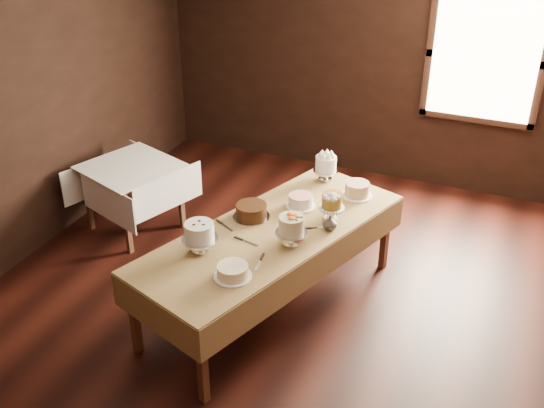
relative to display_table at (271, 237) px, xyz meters
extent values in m
cube|color=black|center=(-0.05, -0.06, -0.72)|extent=(5.00, 6.00, 0.01)
cube|color=black|center=(-0.05, 2.94, 0.68)|extent=(5.00, 0.02, 2.80)
cube|color=black|center=(-2.55, -0.06, 0.68)|extent=(0.02, 6.00, 2.80)
cube|color=#FFEABF|center=(1.25, 2.88, 0.88)|extent=(1.10, 0.05, 1.30)
cube|color=#472716|center=(-0.76, -0.97, -0.37)|extent=(0.08, 0.08, 0.71)
cube|color=#472716|center=(0.01, 1.23, -0.37)|extent=(0.08, 0.08, 0.71)
cube|color=#472716|center=(-0.01, -1.23, -0.37)|extent=(0.08, 0.08, 0.71)
cube|color=#472716|center=(0.76, 0.97, -0.37)|extent=(0.08, 0.08, 0.71)
cube|color=#472716|center=(0.00, 0.00, 0.03)|extent=(1.68, 2.62, 0.04)
cube|color=tan|center=(0.00, 0.00, 0.05)|extent=(1.75, 2.70, 0.01)
cube|color=#472716|center=(-2.29, 0.46, -0.38)|extent=(0.06, 0.06, 0.68)
cube|color=#472716|center=(-2.06, 1.11, -0.38)|extent=(0.06, 0.06, 0.68)
cube|color=#472716|center=(-1.64, 0.23, -0.38)|extent=(0.06, 0.06, 0.68)
cube|color=#472716|center=(-1.41, 0.88, -0.38)|extent=(0.06, 0.06, 0.68)
cube|color=#472716|center=(-1.85, 0.67, -0.02)|extent=(1.01, 1.01, 0.04)
cube|color=white|center=(-1.85, 0.67, 0.00)|extent=(1.11, 1.11, 0.01)
cylinder|color=silver|center=(0.11, 1.07, 0.12)|extent=(0.24, 0.24, 0.12)
cylinder|color=silver|center=(0.11, 1.07, 0.24)|extent=(0.27, 0.27, 0.14)
cylinder|color=white|center=(0.48, 0.87, 0.06)|extent=(0.28, 0.28, 0.01)
cylinder|color=#D2B18C|center=(0.48, 0.87, 0.13)|extent=(0.28, 0.28, 0.12)
cylinder|color=white|center=(0.08, 0.49, 0.06)|extent=(0.27, 0.27, 0.01)
cylinder|color=silver|center=(0.08, 0.49, 0.11)|extent=(0.30, 0.30, 0.09)
cylinder|color=white|center=(0.40, 0.39, 0.12)|extent=(0.23, 0.23, 0.13)
cylinder|color=#A56817|center=(0.40, 0.39, 0.25)|extent=(0.21, 0.21, 0.13)
cylinder|color=silver|center=(-0.24, 0.14, 0.06)|extent=(0.32, 0.32, 0.01)
cylinder|color=#391D0B|center=(-0.24, 0.14, 0.13)|extent=(0.36, 0.36, 0.11)
cylinder|color=silver|center=(0.23, -0.13, 0.12)|extent=(0.26, 0.26, 0.13)
cylinder|color=beige|center=(0.23, -0.13, 0.26)|extent=(0.29, 0.29, 0.14)
cylinder|color=silver|center=(-0.39, -0.51, 0.12)|extent=(0.29, 0.29, 0.13)
cylinder|color=silver|center=(-0.39, -0.51, 0.26)|extent=(0.30, 0.30, 0.14)
cylinder|color=white|center=(0.00, -0.72, 0.06)|extent=(0.29, 0.29, 0.01)
cylinder|color=#F7E6BF|center=(0.00, -0.72, 0.11)|extent=(0.31, 0.31, 0.09)
cube|color=silver|center=(-0.07, -0.25, 0.06)|extent=(0.24, 0.07, 0.01)
cube|color=silver|center=(0.11, -0.51, 0.06)|extent=(0.06, 0.24, 0.01)
cube|color=silver|center=(0.10, 0.32, 0.06)|extent=(0.06, 0.24, 0.01)
cube|color=silver|center=(0.36, 0.21, 0.06)|extent=(0.21, 0.15, 0.01)
cube|color=silver|center=(-0.36, -0.10, 0.06)|extent=(0.22, 0.14, 0.01)
imported|color=#2D2823|center=(0.44, 0.21, 0.12)|extent=(0.15, 0.15, 0.13)
camera|label=1|loc=(1.82, -4.23, 2.89)|focal=42.65mm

